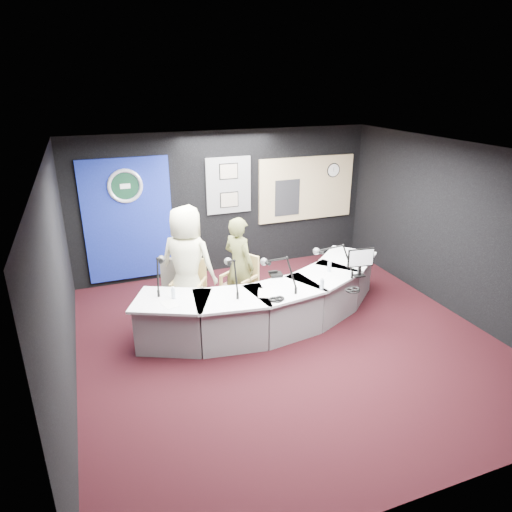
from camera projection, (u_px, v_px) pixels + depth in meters
name	position (u px, v px, depth m)	size (l,w,h in m)	color
ground	(287.00, 340.00, 6.92)	(6.00, 6.00, 0.00)	black
ceiling	(292.00, 153.00, 5.90)	(6.00, 6.00, 0.02)	silver
wall_back	(226.00, 203.00, 9.02)	(6.00, 0.02, 2.80)	black
wall_front	(440.00, 375.00, 3.79)	(6.00, 0.02, 2.80)	black
wall_left	(60.00, 286.00, 5.42)	(0.02, 6.00, 2.80)	black
wall_right	(458.00, 230.00, 7.40)	(0.02, 6.00, 2.80)	black
broadcast_desk	(270.00, 303.00, 7.24)	(4.50, 1.90, 0.75)	silver
backdrop_panel	(129.00, 220.00, 8.42)	(1.60, 0.05, 2.30)	navy
agency_seal	(125.00, 186.00, 8.15)	(0.63, 0.63, 0.07)	silver
seal_center	(125.00, 186.00, 8.15)	(0.48, 0.48, 0.01)	black
pinboard	(229.00, 185.00, 8.88)	(0.90, 0.04, 1.10)	slate
framed_photo_upper	(229.00, 171.00, 8.75)	(0.34, 0.02, 0.27)	gray
framed_photo_lower	(229.00, 200.00, 8.96)	(0.34, 0.02, 0.27)	gray
booth_window_frame	(306.00, 189.00, 9.52)	(2.12, 0.06, 1.32)	tan
booth_glow	(307.00, 189.00, 9.51)	(2.00, 0.02, 1.20)	beige
equipment_rack	(287.00, 198.00, 9.40)	(0.55, 0.02, 0.75)	black
wall_clock	(333.00, 170.00, 9.56)	(0.28, 0.28, 0.01)	white
armchair_left	(189.00, 291.00, 7.44)	(0.52, 0.52, 0.92)	tan
armchair_right	(239.00, 287.00, 7.66)	(0.48, 0.48, 0.86)	tan
draped_jacket	(176.00, 278.00, 7.52)	(0.50, 0.10, 0.70)	slate
person_man	(187.00, 263.00, 7.26)	(0.93, 0.60, 1.90)	beige
person_woman	(239.00, 265.00, 7.52)	(0.60, 0.39, 1.65)	brown
computer_monitor	(360.00, 258.00, 7.17)	(0.47, 0.03, 0.32)	black
desk_phone	(276.00, 275.00, 7.28)	(0.19, 0.15, 0.05)	black
headphones_near	(352.00, 290.00, 6.78)	(0.24, 0.24, 0.04)	black
headphones_far	(277.00, 299.00, 6.49)	(0.20, 0.20, 0.03)	black
paper_stack	(170.00, 304.00, 6.38)	(0.19, 0.27, 0.00)	white
notepad	(266.00, 293.00, 6.71)	(0.22, 0.32, 0.00)	white
boom_mic_a	(159.00, 269.00, 6.78)	(0.29, 0.72, 0.60)	black
boom_mic_b	(232.00, 271.00, 6.71)	(0.18, 0.74, 0.60)	black
boom_mic_c	(280.00, 269.00, 6.78)	(0.41, 0.67, 0.60)	black
boom_mic_d	(334.00, 257.00, 7.24)	(0.52, 0.60, 0.60)	black
water_bottles	(262.00, 285.00, 6.77)	(2.63, 0.61, 0.18)	silver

